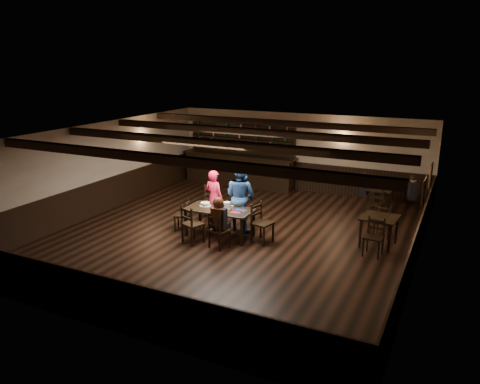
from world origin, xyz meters
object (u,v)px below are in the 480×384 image
at_px(dining_table, 220,211).
at_px(man_blue, 241,196).
at_px(bar_counter, 240,165).
at_px(chair_near_right, 217,228).
at_px(chair_near_left, 190,222).
at_px(cake, 205,204).
at_px(woman_pink, 214,198).

bearing_deg(dining_table, man_blue, 69.41).
bearing_deg(bar_counter, chair_near_right, -69.13).
distance_m(dining_table, chair_near_left, 0.88).
relative_size(man_blue, cake, 6.28).
distance_m(chair_near_left, cake, 0.85).
height_order(chair_near_left, woman_pink, woman_pink).
distance_m(dining_table, woman_pink, 0.86).
bearing_deg(man_blue, bar_counter, -49.76).
height_order(chair_near_right, man_blue, man_blue).
xyz_separation_m(chair_near_left, chair_near_right, (0.77, -0.01, -0.05)).
xyz_separation_m(dining_table, bar_counter, (-1.85, 4.97, 0.04)).
relative_size(chair_near_right, man_blue, 0.48).
relative_size(dining_table, bar_counter, 0.40).
bearing_deg(chair_near_left, dining_table, 60.78).
height_order(chair_near_left, man_blue, man_blue).
height_order(dining_table, woman_pink, woman_pink).
height_order(dining_table, cake, cake).
relative_size(chair_near_left, bar_counter, 0.23).
relative_size(dining_table, chair_near_left, 1.75).
height_order(chair_near_right, woman_pink, woman_pink).
bearing_deg(dining_table, cake, 172.36).
bearing_deg(dining_table, chair_near_right, -66.03).
xyz_separation_m(woman_pink, man_blue, (0.80, 0.03, 0.14)).
xyz_separation_m(chair_near_right, cake, (-0.80, 0.83, 0.27)).
bearing_deg(chair_near_right, dining_table, 113.97).
bearing_deg(cake, man_blue, 41.51).
distance_m(man_blue, bar_counter, 4.77).
bearing_deg(bar_counter, woman_pink, -72.98).
bearing_deg(dining_table, woman_pink, 128.33).
distance_m(chair_near_left, man_blue, 1.66).
bearing_deg(cake, dining_table, -7.64).
xyz_separation_m(cake, bar_counter, (-1.39, 4.91, -0.07)).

